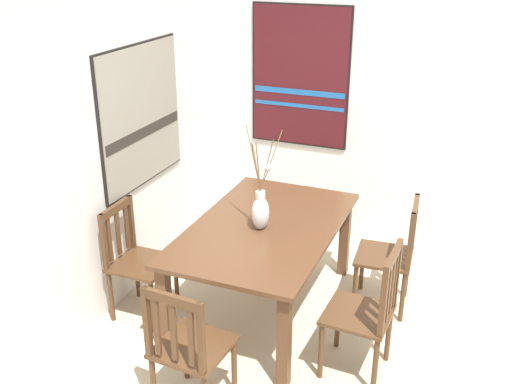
{
  "coord_description": "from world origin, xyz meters",
  "views": [
    {
      "loc": [
        -3.27,
        -0.74,
        2.7
      ],
      "look_at": [
        0.46,
        0.79,
        0.96
      ],
      "focal_mm": 41.53,
      "sensor_mm": 36.0,
      "label": 1
    }
  ],
  "objects_px": {
    "painting_on_back_wall": "(141,116)",
    "chair_1": "(188,347)",
    "painting_on_side_wall": "(300,77)",
    "chair_2": "(393,252)",
    "dining_table": "(265,238)",
    "chair_0": "(368,310)",
    "chair_3": "(136,259)",
    "centerpiece_vase": "(261,209)"
  },
  "relations": [
    {
      "from": "painting_on_back_wall",
      "to": "chair_1",
      "type": "bearing_deg",
      "value": -140.7
    },
    {
      "from": "chair_1",
      "to": "painting_on_side_wall",
      "type": "distance_m",
      "value": 2.8
    },
    {
      "from": "chair_1",
      "to": "chair_2",
      "type": "bearing_deg",
      "value": -29.77
    },
    {
      "from": "chair_1",
      "to": "chair_2",
      "type": "height_order",
      "value": "chair_1"
    },
    {
      "from": "dining_table",
      "to": "chair_0",
      "type": "xyz_separation_m",
      "value": [
        -0.43,
        -0.88,
        -0.14
      ]
    },
    {
      "from": "dining_table",
      "to": "chair_3",
      "type": "distance_m",
      "value": 0.99
    },
    {
      "from": "chair_0",
      "to": "painting_on_side_wall",
      "type": "relative_size",
      "value": 0.74
    },
    {
      "from": "dining_table",
      "to": "painting_on_back_wall",
      "type": "xyz_separation_m",
      "value": [
        0.14,
        1.1,
        0.79
      ]
    },
    {
      "from": "centerpiece_vase",
      "to": "chair_1",
      "type": "relative_size",
      "value": 0.82
    },
    {
      "from": "chair_0",
      "to": "painting_on_side_wall",
      "type": "xyz_separation_m",
      "value": [
        1.83,
        1.1,
        1.06
      ]
    },
    {
      "from": "chair_0",
      "to": "painting_on_back_wall",
      "type": "bearing_deg",
      "value": 74.01
    },
    {
      "from": "dining_table",
      "to": "painting_on_side_wall",
      "type": "height_order",
      "value": "painting_on_side_wall"
    },
    {
      "from": "chair_2",
      "to": "chair_3",
      "type": "height_order",
      "value": "chair_2"
    },
    {
      "from": "chair_0",
      "to": "chair_2",
      "type": "distance_m",
      "value": 0.84
    },
    {
      "from": "chair_0",
      "to": "painting_on_back_wall",
      "type": "relative_size",
      "value": 0.85
    },
    {
      "from": "chair_3",
      "to": "chair_1",
      "type": "bearing_deg",
      "value": -131.93
    },
    {
      "from": "chair_0",
      "to": "chair_2",
      "type": "height_order",
      "value": "chair_0"
    },
    {
      "from": "chair_0",
      "to": "chair_2",
      "type": "relative_size",
      "value": 1.04
    },
    {
      "from": "dining_table",
      "to": "painting_on_side_wall",
      "type": "distance_m",
      "value": 1.68
    },
    {
      "from": "painting_on_back_wall",
      "to": "painting_on_side_wall",
      "type": "bearing_deg",
      "value": -35.3
    },
    {
      "from": "dining_table",
      "to": "chair_2",
      "type": "height_order",
      "value": "chair_2"
    },
    {
      "from": "painting_on_back_wall",
      "to": "chair_0",
      "type": "bearing_deg",
      "value": -105.99
    },
    {
      "from": "centerpiece_vase",
      "to": "chair_0",
      "type": "height_order",
      "value": "centerpiece_vase"
    },
    {
      "from": "dining_table",
      "to": "chair_0",
      "type": "distance_m",
      "value": 0.99
    },
    {
      "from": "chair_2",
      "to": "chair_3",
      "type": "xyz_separation_m",
      "value": [
        -0.81,
        1.78,
        -0.02
      ]
    },
    {
      "from": "painting_on_back_wall",
      "to": "painting_on_side_wall",
      "type": "height_order",
      "value": "painting_on_side_wall"
    },
    {
      "from": "chair_1",
      "to": "painting_on_back_wall",
      "type": "height_order",
      "value": "painting_on_back_wall"
    },
    {
      "from": "dining_table",
      "to": "chair_2",
      "type": "bearing_deg",
      "value": -65.25
    },
    {
      "from": "chair_0",
      "to": "painting_on_back_wall",
      "type": "height_order",
      "value": "painting_on_back_wall"
    },
    {
      "from": "chair_2",
      "to": "painting_on_back_wall",
      "type": "relative_size",
      "value": 0.82
    },
    {
      "from": "centerpiece_vase",
      "to": "painting_on_back_wall",
      "type": "bearing_deg",
      "value": 79.68
    },
    {
      "from": "chair_2",
      "to": "chair_3",
      "type": "distance_m",
      "value": 1.96
    },
    {
      "from": "chair_2",
      "to": "chair_3",
      "type": "relative_size",
      "value": 1.02
    },
    {
      "from": "chair_0",
      "to": "chair_1",
      "type": "height_order",
      "value": "chair_0"
    },
    {
      "from": "dining_table",
      "to": "chair_1",
      "type": "bearing_deg",
      "value": 179.05
    },
    {
      "from": "chair_0",
      "to": "dining_table",
      "type": "bearing_deg",
      "value": 64.14
    },
    {
      "from": "centerpiece_vase",
      "to": "chair_3",
      "type": "relative_size",
      "value": 0.84
    },
    {
      "from": "chair_0",
      "to": "chair_3",
      "type": "height_order",
      "value": "chair_0"
    },
    {
      "from": "centerpiece_vase",
      "to": "painting_on_side_wall",
      "type": "relative_size",
      "value": 0.59
    },
    {
      "from": "centerpiece_vase",
      "to": "painting_on_back_wall",
      "type": "relative_size",
      "value": 0.67
    },
    {
      "from": "centerpiece_vase",
      "to": "chair_1",
      "type": "bearing_deg",
      "value": 179.56
    },
    {
      "from": "chair_3",
      "to": "painting_on_side_wall",
      "type": "bearing_deg",
      "value": -20.57
    }
  ]
}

